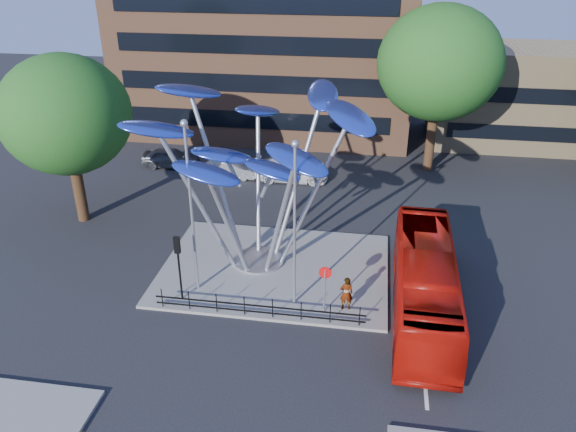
% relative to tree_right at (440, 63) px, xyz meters
% --- Properties ---
extents(ground, '(120.00, 120.00, 0.00)m').
position_rel_tree_right_xyz_m(ground, '(-8.00, -22.00, -8.04)').
color(ground, black).
rests_on(ground, ground).
extents(traffic_island, '(12.00, 9.00, 0.15)m').
position_rel_tree_right_xyz_m(traffic_island, '(-9.00, -16.00, -7.96)').
color(traffic_island, slate).
rests_on(traffic_island, ground).
extents(low_building_near, '(15.00, 8.00, 8.00)m').
position_rel_tree_right_xyz_m(low_building_near, '(8.00, 8.00, -4.04)').
color(low_building_near, tan).
rests_on(low_building_near, ground).
extents(tree_right, '(8.80, 8.80, 12.11)m').
position_rel_tree_right_xyz_m(tree_right, '(0.00, 0.00, 0.00)').
color(tree_right, black).
rests_on(tree_right, ground).
extents(tree_left, '(7.60, 7.60, 10.32)m').
position_rel_tree_right_xyz_m(tree_left, '(-22.00, -12.00, -1.24)').
color(tree_left, black).
rests_on(tree_left, ground).
extents(leaf_sculpture, '(12.72, 9.54, 9.51)m').
position_rel_tree_right_xyz_m(leaf_sculpture, '(-10.07, -15.32, -1.16)').
color(leaf_sculpture, '#9EA0A5').
rests_on(leaf_sculpture, traffic_island).
extents(street_lamp_left, '(0.36, 0.36, 8.80)m').
position_rel_tree_right_xyz_m(street_lamp_left, '(-12.50, -18.50, -2.68)').
color(street_lamp_left, '#9EA0A5').
rests_on(street_lamp_left, traffic_island).
extents(street_lamp_right, '(0.36, 0.36, 8.30)m').
position_rel_tree_right_xyz_m(street_lamp_right, '(-7.50, -19.00, -2.94)').
color(street_lamp_right, '#9EA0A5').
rests_on(street_lamp_right, traffic_island).
extents(traffic_light_island, '(0.28, 0.18, 3.42)m').
position_rel_tree_right_xyz_m(traffic_light_island, '(-13.00, -19.50, -5.42)').
color(traffic_light_island, black).
rests_on(traffic_light_island, traffic_island).
extents(no_entry_sign_island, '(0.60, 0.10, 2.45)m').
position_rel_tree_right_xyz_m(no_entry_sign_island, '(-6.00, -19.48, -6.22)').
color(no_entry_sign_island, '#9EA0A5').
rests_on(no_entry_sign_island, traffic_island).
extents(pedestrian_railing_front, '(10.00, 0.06, 1.00)m').
position_rel_tree_right_xyz_m(pedestrian_railing_front, '(-9.00, -20.30, -7.48)').
color(pedestrian_railing_front, black).
rests_on(pedestrian_railing_front, traffic_island).
extents(red_bus, '(2.91, 11.49, 3.19)m').
position_rel_tree_right_xyz_m(red_bus, '(-1.40, -18.46, -6.44)').
color(red_bus, '#B31008').
rests_on(red_bus, ground).
extents(pedestrian, '(0.71, 0.54, 1.74)m').
position_rel_tree_right_xyz_m(pedestrian, '(-5.00, -19.10, -7.02)').
color(pedestrian, gray).
rests_on(pedestrian, traffic_island).
extents(parked_car_left, '(4.48, 1.88, 1.52)m').
position_rel_tree_right_xyz_m(parked_car_left, '(-19.57, -2.52, -7.28)').
color(parked_car_left, '#464A4E').
rests_on(parked_car_left, ground).
extents(parked_car_mid, '(4.11, 1.68, 1.32)m').
position_rel_tree_right_xyz_m(parked_car_mid, '(-14.51, -3.68, -7.37)').
color(parked_car_mid, '#ACAFB4').
rests_on(parked_car_mid, ground).
extents(parked_car_right, '(5.45, 2.44, 1.55)m').
position_rel_tree_right_xyz_m(parked_car_right, '(-10.01, -3.67, -7.26)').
color(parked_car_right, white).
rests_on(parked_car_right, ground).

